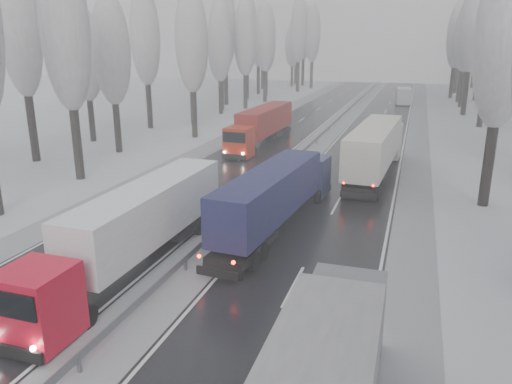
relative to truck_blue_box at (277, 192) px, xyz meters
The scene contains 48 objects.
carriageway_right 11.61m from the truck_blue_box, 76.53° to the left, with size 7.50×200.00×0.03m, color black.
carriageway_left 13.76m from the truck_blue_box, 125.23° to the left, with size 7.50×200.00×0.03m, color black.
median_slush 11.60m from the truck_blue_box, 103.13° to the left, with size 3.00×200.00×0.04m, color #929499.
shoulder_right 13.63m from the truck_blue_box, 55.57° to the left, with size 2.40×200.00×0.04m, color #929499.
shoulder_left 17.07m from the truck_blue_box, 139.04° to the left, with size 2.40×200.00×0.04m, color #929499.
median_guardrail 11.49m from the truck_blue_box, 103.15° to the left, with size 0.12×200.00×0.76m.
tree_18 16.78m from the truck_blue_box, 34.32° to the left, with size 3.60×3.60×16.58m.
tree_22 31.42m from the truck_blue_box, 61.61° to the left, with size 3.60×3.60×15.86m.
tree_24 37.26m from the truck_blue_box, 64.52° to the left, with size 3.60×3.60×20.49m.
tree_26 46.03m from the truck_blue_box, 70.54° to the left, with size 3.60×3.60×18.78m.
tree_28 55.81m from the truck_blue_box, 75.47° to the left, with size 3.60×3.60×19.62m.
tree_30 65.02m from the truck_blue_box, 77.46° to the left, with size 3.60×3.60×17.86m.
tree_31 70.39m from the truck_blue_box, 73.42° to the left, with size 3.60×3.60×18.58m.
tree_32 72.27m from the truck_blue_box, 78.71° to the left, with size 3.60×3.60×17.33m.
tree_33 76.61m from the truck_blue_box, 76.98° to the left, with size 3.60×3.60×14.33m.
tree_34 79.07m from the truck_blue_box, 80.37° to the left, with size 3.60×3.60×17.63m.
tree_35 84.98m from the truck_blue_box, 74.65° to the left, with size 3.60×3.60×18.25m.
tree_36 89.12m from the truck_blue_box, 80.60° to the left, with size 3.60×3.60×20.23m.
tree_37 94.12m from the truck_blue_box, 76.79° to the left, with size 3.60×3.60×16.37m.
tree_38 99.60m from the truck_blue_box, 80.63° to the left, with size 3.60×3.60×17.97m.
tree_39 103.91m from the truck_blue_box, 79.45° to the left, with size 3.60×3.60×16.19m.
tree_58 20.65m from the truck_blue_box, 162.26° to the left, with size 3.60×3.60×17.21m.
tree_59 28.86m from the truck_blue_box, 159.16° to the left, with size 3.60×3.60×18.41m.
tree_60 26.52m from the truck_blue_box, 143.04° to the left, with size 3.60×3.60×14.84m.
tree_61 33.19m from the truck_blue_box, 143.53° to the left, with size 3.60×3.60×13.95m.
tree_62 30.94m from the truck_blue_box, 123.66° to the left, with size 3.60×3.60×16.04m.
tree_63 38.80m from the truck_blue_box, 130.29° to the left, with size 3.60×3.60×16.88m.
tree_64 40.49m from the truck_blue_box, 121.66° to the left, with size 3.60×3.60×15.42m.
tree_65 45.29m from the truck_blue_box, 120.91° to the left, with size 3.60×3.60×19.48m.
tree_66 48.76m from the truck_blue_box, 115.52° to the left, with size 3.60×3.60×15.23m.
tree_67 53.11m from the truck_blue_box, 115.01° to the left, with size 3.60×3.60×17.09m.
tree_68 54.43m from the truck_blue_box, 110.90° to the left, with size 3.60×3.60×16.65m.
tree_69 60.18m from the truck_blue_box, 113.89° to the left, with size 3.60×3.60×19.35m.
tree_70 63.81m from the truck_blue_box, 107.42° to the left, with size 3.60×3.60×17.09m.
tree_71 69.31m from the truck_blue_box, 110.22° to the left, with size 3.60×3.60×19.61m.
tree_72 73.28m from the truck_blue_box, 107.17° to the left, with size 3.60×3.60×15.11m.
tree_73 78.09m from the truck_blue_box, 108.34° to the left, with size 3.60×3.60×17.22m.
tree_74 83.02m from the truck_blue_box, 102.39° to the left, with size 3.60×3.60×19.68m.
tree_75 89.12m from the truck_blue_box, 107.60° to the left, with size 3.60×3.60×18.60m.
tree_76 91.88m from the truck_blue_box, 100.49° to the left, with size 3.60×3.60×18.55m.
tree_77 96.69m from the truck_blue_box, 103.34° to the left, with size 3.60×3.60×14.32m.
tree_78 99.05m from the truck_blue_box, 101.81° to the left, with size 3.60×3.60×19.55m.
tree_79 103.38m from the truck_blue_box, 102.86° to the left, with size 3.60×3.60×17.07m.
truck_blue_box is the anchor object (origin of this frame).
truck_cream_box 14.27m from the truck_blue_box, 72.10° to the left, with size 3.52×16.56×4.22m.
box_truck_distant 64.72m from the truck_blue_box, 85.76° to the left, with size 2.91×7.60×2.78m.
truck_red_white 8.60m from the truck_blue_box, 124.63° to the right, with size 2.50×14.68×3.75m.
truck_red_red 24.30m from the truck_blue_box, 109.16° to the left, with size 2.74×14.90×3.80m.
Camera 1 is at (9.76, -7.51, 10.44)m, focal length 35.00 mm.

